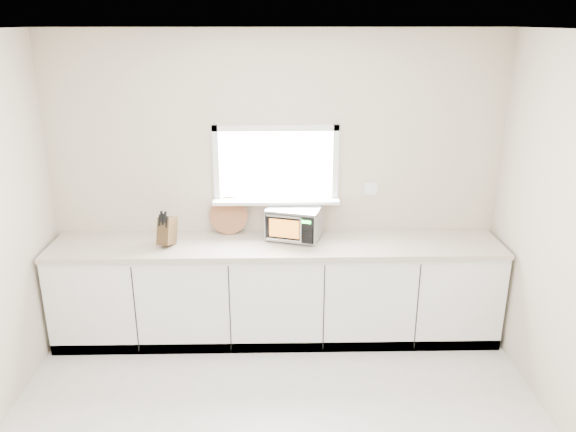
{
  "coord_description": "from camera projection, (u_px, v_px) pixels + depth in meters",
  "views": [
    {
      "loc": [
        0.01,
        -2.84,
        2.75
      ],
      "look_at": [
        0.1,
        1.55,
        1.22
      ],
      "focal_mm": 35.0,
      "sensor_mm": 36.0,
      "label": 1
    }
  ],
  "objects": [
    {
      "name": "knife_block",
      "position": [
        167.0,
        230.0,
        4.79
      ],
      "size": [
        0.16,
        0.25,
        0.33
      ],
      "rotation": [
        0.0,
        0.0,
        -0.27
      ],
      "color": "#483219",
      "rests_on": "countertop"
    },
    {
      "name": "microwave",
      "position": [
        295.0,
        222.0,
        4.94
      ],
      "size": [
        0.53,
        0.47,
        0.29
      ],
      "rotation": [
        0.0,
        0.0,
        -0.3
      ],
      "color": "black",
      "rests_on": "countertop"
    },
    {
      "name": "cabinets",
      "position": [
        277.0,
        292.0,
        5.05
      ],
      "size": [
        3.92,
        0.6,
        0.88
      ],
      "primitive_type": "cube",
      "color": "white",
      "rests_on": "ground"
    },
    {
      "name": "countertop",
      "position": [
        276.0,
        245.0,
        4.88
      ],
      "size": [
        3.92,
        0.64,
        0.04
      ],
      "primitive_type": "cube",
      "color": "beige",
      "rests_on": "cabinets"
    },
    {
      "name": "back_wall",
      "position": [
        276.0,
        184.0,
        5.02
      ],
      "size": [
        4.0,
        0.17,
        2.7
      ],
      "color": "beige",
      "rests_on": "ground"
    },
    {
      "name": "cutting_board",
      "position": [
        229.0,
        215.0,
        5.05
      ],
      "size": [
        0.34,
        0.08,
        0.34
      ],
      "primitive_type": "cylinder",
      "rotation": [
        1.4,
        0.0,
        0.0
      ],
      "color": "#9A5F3B",
      "rests_on": "countertop"
    },
    {
      "name": "coffee_grinder",
      "position": [
        302.0,
        226.0,
        5.03
      ],
      "size": [
        0.13,
        0.13,
        0.19
      ],
      "rotation": [
        0.0,
        0.0,
        0.21
      ],
      "color": "#A9ABB0",
      "rests_on": "countertop"
    }
  ]
}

